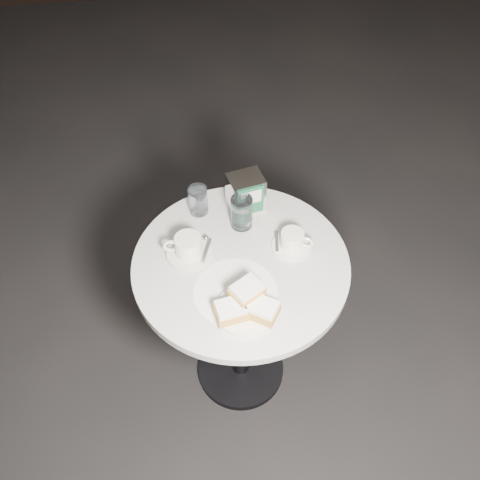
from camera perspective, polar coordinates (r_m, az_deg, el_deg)
name	(u,v)px	position (r m, az deg, el deg)	size (l,w,h in m)	color
ground	(241,370)	(2.34, 0.07, -13.69)	(7.00, 7.00, 0.00)	black
cafe_table	(241,297)	(1.87, 0.08, -6.11)	(0.70, 0.70, 0.74)	black
sugar_spill	(235,291)	(1.64, -0.51, -5.51)	(0.26, 0.26, 0.00)	white
beignet_plate	(246,306)	(1.57, 0.67, -7.04)	(0.21, 0.21, 0.09)	white
coffee_cup_left	(188,247)	(1.72, -5.58, -0.78)	(0.16, 0.16, 0.08)	silver
coffee_cup_right	(292,241)	(1.74, 5.59, -0.12)	(0.17, 0.17, 0.07)	white
water_glass_left	(198,201)	(1.83, -4.47, 4.20)	(0.07, 0.07, 0.10)	silver
water_glass_right	(242,213)	(1.78, 0.17, 2.94)	(0.09, 0.09, 0.12)	silver
napkin_dispenser	(246,193)	(1.83, 0.62, 5.06)	(0.13, 0.12, 0.14)	white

